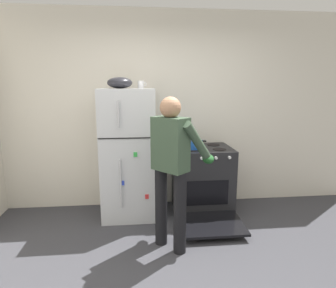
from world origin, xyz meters
The scene contains 7 objects.
kitchen_wall_back centered at (0.00, 1.95, 1.35)m, with size 6.00×0.10×2.70m, color silver.
refrigerator centered at (-0.44, 1.57, 0.83)m, with size 0.68×0.72×1.66m.
stove_range centered at (0.55, 1.55, 0.44)m, with size 0.76×1.21×0.90m.
person_cook centered at (0.04, 0.70, 0.95)m, with size 0.67×0.70×1.60m.
red_pot centered at (0.39, 1.52, 0.95)m, with size 0.37×0.27×0.11m.
coffee_mug centered at (-0.26, 1.62, 1.71)m, with size 0.11×0.08×0.10m.
mixing_bowl centered at (-0.52, 1.57, 1.73)m, with size 0.31×0.31×0.14m, color black.
Camera 1 is at (-0.30, -2.12, 1.71)m, focal length 30.93 mm.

